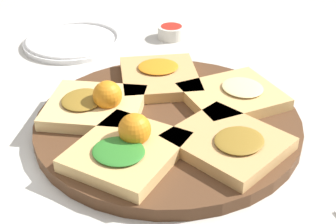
{
  "coord_description": "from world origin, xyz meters",
  "views": [
    {
      "loc": [
        -0.08,
        -0.63,
        0.42
      ],
      "look_at": [
        0.0,
        0.0,
        0.03
      ],
      "focal_mm": 50.0,
      "sensor_mm": 36.0,
      "label": 1
    }
  ],
  "objects": [
    {
      "name": "focaccia_slice_2",
      "position": [
        -0.11,
        0.03,
        0.04
      ],
      "size": [
        0.18,
        0.17,
        0.06
      ],
      "color": "#DBB775",
      "rests_on": "serving_board"
    },
    {
      "name": "focaccia_slice_1",
      "position": [
        -0.0,
        0.12,
        0.03
      ],
      "size": [
        0.14,
        0.15,
        0.03
      ],
      "color": "tan",
      "rests_on": "serving_board"
    },
    {
      "name": "focaccia_slice_0",
      "position": [
        0.12,
        0.04,
        0.03
      ],
      "size": [
        0.18,
        0.17,
        0.03
      ],
      "color": "tan",
      "rests_on": "serving_board"
    },
    {
      "name": "focaccia_slice_4",
      "position": [
        0.08,
        -0.09,
        0.03
      ],
      "size": [
        0.2,
        0.2,
        0.03
      ],
      "color": "tan",
      "rests_on": "serving_board"
    },
    {
      "name": "focaccia_slice_3",
      "position": [
        -0.07,
        -0.09,
        0.04
      ],
      "size": [
        0.2,
        0.2,
        0.06
      ],
      "color": "tan",
      "rests_on": "serving_board"
    },
    {
      "name": "dipping_bowl",
      "position": [
        0.06,
        0.37,
        0.02
      ],
      "size": [
        0.06,
        0.06,
        0.03
      ],
      "color": "silver",
      "rests_on": "ground_plane"
    },
    {
      "name": "plate_left",
      "position": [
        -0.17,
        0.36,
        0.01
      ],
      "size": [
        0.22,
        0.22,
        0.02
      ],
      "color": "white",
      "rests_on": "ground_plane"
    },
    {
      "name": "serving_board",
      "position": [
        0.0,
        0.0,
        0.01
      ],
      "size": [
        0.42,
        0.42,
        0.02
      ],
      "primitive_type": "cylinder",
      "color": "#51331E",
      "rests_on": "ground_plane"
    },
    {
      "name": "ground_plane",
      "position": [
        0.0,
        0.0,
        0.0
      ],
      "size": [
        3.0,
        3.0,
        0.0
      ],
      "primitive_type": "plane",
      "color": "beige"
    }
  ]
}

